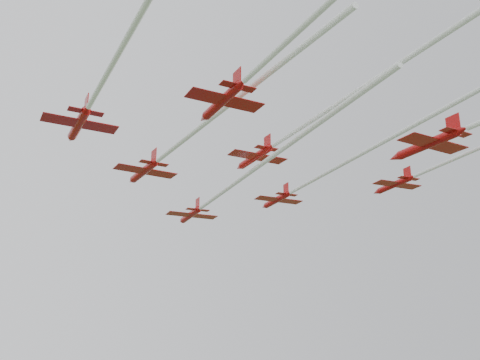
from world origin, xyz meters
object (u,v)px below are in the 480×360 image
jet_row2_right (341,165)px  jet_lead (224,191)px  jet_row3_mid (301,127)px  jet_row2_left (176,146)px  jet_row3_left (114,62)px  jet_row4_left (269,58)px

jet_row2_right → jet_lead: bearing=124.6°
jet_lead → jet_row3_mid: bearing=-87.1°
jet_lead → jet_row3_mid: jet_row3_mid is taller
jet_row2_left → jet_row2_right: 23.10m
jet_row3_mid → jet_lead: bearing=89.2°
jet_row2_left → jet_row3_left: 22.39m
jet_row2_right → jet_row4_left: jet_row2_right is taller
jet_lead → jet_row2_left: (-11.68, -7.74, 2.59)m
jet_lead → jet_row3_left: (-25.77, -25.15, 2.55)m
jet_lead → jet_row4_left: size_ratio=1.45×
jet_lead → jet_row2_left: 14.25m
jet_row2_left → jet_row4_left: 28.55m
jet_row3_left → jet_row2_left: bearing=53.5°
jet_lead → jet_row2_right: jet_row2_right is taller
jet_row2_right → jet_row3_left: jet_row3_left is taller
jet_lead → jet_row2_right: 19.57m
jet_row3_mid → jet_row4_left: 19.21m
jet_row2_right → jet_row4_left: 30.64m
jet_row3_left → jet_row4_left: bearing=-42.4°
jet_row2_left → jet_row2_right: jet_row2_left is taller
jet_lead → jet_row4_left: (-14.85, -36.05, 0.61)m
jet_row2_right → jet_row3_left: 36.01m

